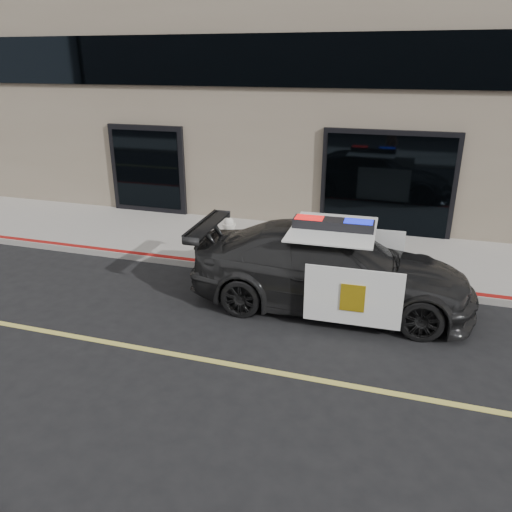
% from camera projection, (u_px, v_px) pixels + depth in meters
% --- Properties ---
extents(ground, '(120.00, 120.00, 0.00)m').
position_uv_depth(ground, '(418.00, 398.00, 7.14)').
color(ground, black).
rests_on(ground, ground).
extents(sidewalk_n, '(60.00, 3.50, 0.15)m').
position_uv_depth(sidewalk_n, '(420.00, 262.00, 11.78)').
color(sidewalk_n, gray).
rests_on(sidewalk_n, ground).
extents(building_n, '(60.00, 7.00, 12.00)m').
position_uv_depth(building_n, '(446.00, 4.00, 14.27)').
color(building_n, '#756856').
rests_on(building_n, ground).
extents(police_car, '(2.65, 5.52, 1.76)m').
position_uv_depth(police_car, '(331.00, 268.00, 9.60)').
color(police_car, black).
rests_on(police_car, ground).
extents(fire_hydrant, '(0.38, 0.53, 0.84)m').
position_uv_depth(fire_hydrant, '(229.00, 234.00, 12.17)').
color(fire_hydrant, silver).
rests_on(fire_hydrant, sidewalk_n).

